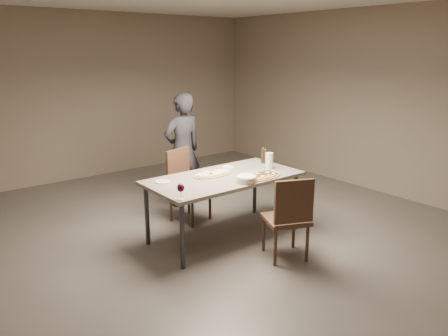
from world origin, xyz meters
TOP-DOWN VIEW (x-y plane):
  - room at (0.00, 0.00)m, footprint 7.00×7.00m
  - dining_table at (0.00, 0.00)m, footprint 1.80×0.90m
  - zucchini_pizza at (0.31, -0.28)m, footprint 0.56×0.31m
  - ham_pizza at (-0.07, 0.13)m, footprint 0.50×0.28m
  - bread_basket at (0.05, -0.34)m, footprint 0.22×0.22m
  - oil_dish at (0.28, 0.27)m, footprint 0.14×0.14m
  - pepper_mill_left at (0.78, 0.18)m, footprint 0.05×0.05m
  - pepper_mill_right at (0.78, 0.14)m, footprint 0.05×0.05m
  - carafe at (0.66, -0.07)m, footprint 0.09×0.09m
  - wine_glass at (-0.83, -0.38)m, footprint 0.07×0.07m
  - side_plate at (-0.68, 0.24)m, footprint 0.17×0.17m
  - chair_near at (0.16, -0.89)m, footprint 0.57×0.57m
  - chair_far at (-0.05, 0.76)m, footprint 0.55×0.55m
  - diner at (0.25, 1.26)m, footprint 0.60×0.40m

SIDE VIEW (x-z plane):
  - chair_near at x=0.16m, z-range 0.06..0.97m
  - chair_far at x=-0.05m, z-range 0.06..0.99m
  - dining_table at x=0.00m, z-range 0.32..1.07m
  - side_plate at x=-0.68m, z-range 0.75..0.76m
  - oil_dish at x=0.28m, z-range 0.75..0.77m
  - ham_pizza at x=-0.07m, z-range 0.75..0.78m
  - zucchini_pizza at x=0.31m, z-range 0.74..0.79m
  - bread_basket at x=0.05m, z-range 0.76..0.84m
  - diner at x=0.25m, z-range 0.00..1.60m
  - pepper_mill_right at x=0.78m, z-range 0.74..0.93m
  - pepper_mill_left at x=0.78m, z-range 0.74..0.95m
  - carafe at x=0.66m, z-range 0.75..0.95m
  - wine_glass at x=-0.83m, z-range 0.78..0.95m
  - room at x=0.00m, z-range -2.10..4.90m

